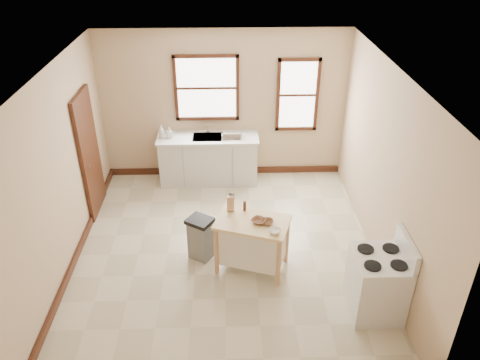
% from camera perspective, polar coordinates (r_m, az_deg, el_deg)
% --- Properties ---
extents(floor, '(5.00, 5.00, 0.00)m').
position_cam_1_polar(floor, '(7.22, -1.81, -8.81)').
color(floor, beige).
rests_on(floor, ground).
extents(ceiling, '(5.00, 5.00, 0.00)m').
position_cam_1_polar(ceiling, '(5.87, -2.26, 12.90)').
color(ceiling, white).
rests_on(ceiling, ground).
extents(wall_back, '(4.50, 0.04, 2.80)m').
position_cam_1_polar(wall_back, '(8.70, -2.01, 9.01)').
color(wall_back, tan).
rests_on(wall_back, ground).
extents(wall_left, '(0.04, 5.00, 2.80)m').
position_cam_1_polar(wall_left, '(6.83, -21.23, 0.57)').
color(wall_left, tan).
rests_on(wall_left, ground).
extents(wall_right, '(0.04, 5.00, 2.80)m').
position_cam_1_polar(wall_right, '(6.80, 17.33, 1.15)').
color(wall_right, tan).
rests_on(wall_right, ground).
extents(window_main, '(1.17, 0.06, 1.22)m').
position_cam_1_polar(window_main, '(8.57, -4.09, 11.11)').
color(window_main, '#39190F').
rests_on(window_main, wall_back).
extents(window_side, '(0.77, 0.06, 1.37)m').
position_cam_1_polar(window_side, '(8.70, 7.04, 10.23)').
color(window_side, '#39190F').
rests_on(window_side, wall_back).
extents(door_left, '(0.06, 0.90, 2.10)m').
position_cam_1_polar(door_left, '(8.07, -17.88, 3.00)').
color(door_left, '#39190F').
rests_on(door_left, ground).
extents(baseboard_back, '(4.50, 0.04, 0.12)m').
position_cam_1_polar(baseboard_back, '(9.24, -1.86, 1.18)').
color(baseboard_back, '#39190F').
rests_on(baseboard_back, ground).
extents(baseboard_left, '(0.04, 5.00, 0.12)m').
position_cam_1_polar(baseboard_left, '(7.54, -19.14, -8.30)').
color(baseboard_left, '#39190F').
rests_on(baseboard_left, ground).
extents(sink_counter, '(1.86, 0.62, 0.92)m').
position_cam_1_polar(sink_counter, '(8.82, -3.85, 2.57)').
color(sink_counter, beige).
rests_on(sink_counter, ground).
extents(faucet, '(0.03, 0.03, 0.22)m').
position_cam_1_polar(faucet, '(8.74, -3.94, 6.43)').
color(faucet, silver).
rests_on(faucet, sink_counter).
extents(soap_bottle_a, '(0.12, 0.12, 0.25)m').
position_cam_1_polar(soap_bottle_a, '(8.62, -9.56, 5.83)').
color(soap_bottle_a, '#B2B2B2').
rests_on(soap_bottle_a, sink_counter).
extents(soap_bottle_b, '(0.11, 0.11, 0.20)m').
position_cam_1_polar(soap_bottle_b, '(8.61, -8.60, 5.72)').
color(soap_bottle_b, '#B2B2B2').
rests_on(soap_bottle_b, sink_counter).
extents(dish_rack, '(0.43, 0.37, 0.09)m').
position_cam_1_polar(dish_rack, '(8.53, -1.03, 5.42)').
color(dish_rack, silver).
rests_on(dish_rack, sink_counter).
extents(kitchen_island, '(1.14, 0.92, 0.81)m').
position_cam_1_polar(kitchen_island, '(6.71, 1.49, -7.86)').
color(kitchen_island, '#FFEA96').
rests_on(kitchen_island, ground).
extents(knife_block, '(0.11, 0.11, 0.20)m').
position_cam_1_polar(knife_block, '(6.65, -1.15, -2.91)').
color(knife_block, tan).
rests_on(knife_block, kitchen_island).
extents(pepper_grinder, '(0.06, 0.06, 0.15)m').
position_cam_1_polar(pepper_grinder, '(6.64, 0.57, -3.20)').
color(pepper_grinder, '#3E1F10').
rests_on(pepper_grinder, kitchen_island).
extents(bowl_a, '(0.27, 0.27, 0.05)m').
position_cam_1_polar(bowl_a, '(6.44, 2.29, -5.00)').
color(bowl_a, brown).
rests_on(bowl_a, kitchen_island).
extents(bowl_b, '(0.19, 0.19, 0.04)m').
position_cam_1_polar(bowl_b, '(6.42, 3.32, -5.13)').
color(bowl_b, brown).
rests_on(bowl_b, kitchen_island).
extents(bowl_c, '(0.22, 0.22, 0.05)m').
position_cam_1_polar(bowl_c, '(6.25, 4.27, -6.24)').
color(bowl_c, white).
rests_on(bowl_c, kitchen_island).
extents(trash_bin, '(0.45, 0.44, 0.68)m').
position_cam_1_polar(trash_bin, '(6.96, -4.82, -7.08)').
color(trash_bin, '#60615E').
rests_on(trash_bin, ground).
extents(gas_stove, '(0.69, 0.70, 1.13)m').
position_cam_1_polar(gas_stove, '(6.22, 16.50, -11.15)').
color(gas_stove, silver).
rests_on(gas_stove, ground).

